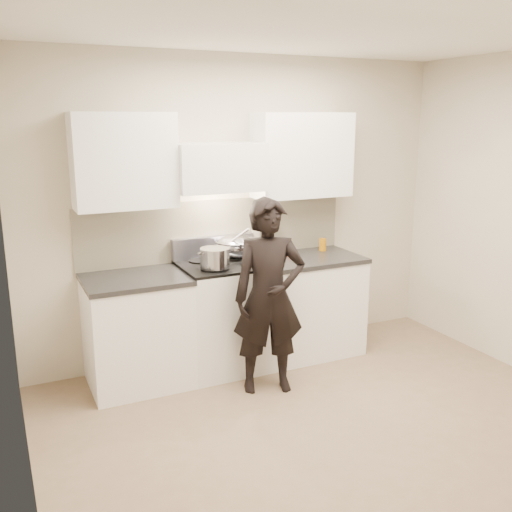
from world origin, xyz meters
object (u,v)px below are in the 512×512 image
(stove, at_px, (226,315))
(person, at_px, (269,297))
(counter_right, at_px, (308,304))
(wok, at_px, (236,246))
(utensil_crock, at_px, (265,245))

(stove, xyz_separation_m, person, (0.15, -0.54, 0.31))
(counter_right, xyz_separation_m, wok, (-0.68, 0.11, 0.60))
(stove, bearing_deg, person, -74.42)
(counter_right, distance_m, person, 0.93)
(stove, distance_m, person, 0.64)
(counter_right, distance_m, utensil_crock, 0.69)
(utensil_crock, bearing_deg, person, -113.98)
(utensil_crock, bearing_deg, wok, -158.73)
(stove, distance_m, counter_right, 0.83)
(person, bearing_deg, stove, 121.58)
(wok, bearing_deg, stove, -144.24)
(counter_right, bearing_deg, utensil_crock, 143.19)
(counter_right, height_order, person, person)
(stove, relative_size, person, 0.61)
(stove, height_order, wok, wok)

